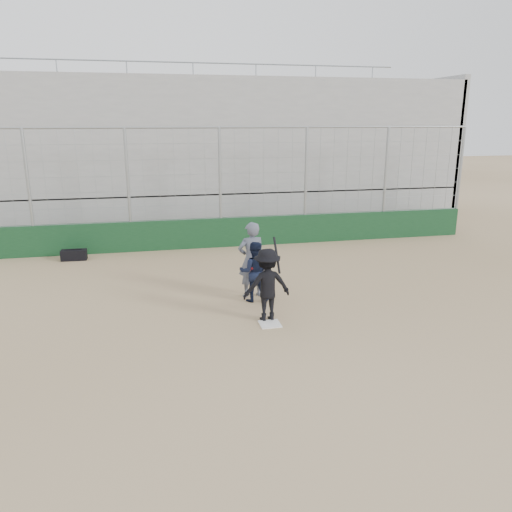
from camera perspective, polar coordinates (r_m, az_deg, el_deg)
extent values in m
plane|color=olive|center=(10.78, 1.61, -7.83)|extent=(90.00, 90.00, 0.00)
cube|color=white|center=(10.78, 1.61, -7.78)|extent=(0.44, 0.44, 0.02)
cube|color=#103219|center=(17.20, -4.00, 2.72)|extent=(18.00, 0.25, 1.00)
cylinder|color=gray|center=(16.94, -4.10, 7.68)|extent=(0.10, 0.10, 4.00)
cylinder|color=gray|center=(20.29, 22.20, 7.85)|extent=(0.10, 0.10, 4.00)
cylinder|color=gray|center=(16.79, -4.23, 14.45)|extent=(18.00, 0.07, 0.07)
cube|color=gray|center=(21.97, -5.94, 6.22)|extent=(20.00, 6.70, 1.60)
cube|color=gray|center=(21.71, -6.15, 13.80)|extent=(20.00, 6.70, 4.20)
cube|color=gray|center=(24.92, 17.90, 11.50)|extent=(0.25, 6.70, 6.10)
cylinder|color=gray|center=(24.97, -7.24, 21.08)|extent=(20.00, 0.06, 0.06)
imported|color=black|center=(10.76, 1.27, -3.31)|extent=(1.07, 0.66, 1.60)
cylinder|color=black|center=(10.78, 2.39, 0.12)|extent=(0.07, 0.57, 0.71)
imported|color=black|center=(11.94, -0.21, -3.01)|extent=(0.82, 0.69, 0.97)
sphere|color=maroon|center=(11.83, -0.21, -1.20)|extent=(0.28, 0.28, 0.28)
imported|color=#4C5260|center=(12.18, -0.53, -0.86)|extent=(0.74, 0.54, 1.69)
cube|color=black|center=(16.57, -20.09, 0.11)|extent=(0.78, 0.36, 0.33)
cylinder|color=black|center=(16.52, -20.15, 0.73)|extent=(0.50, 0.06, 0.04)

